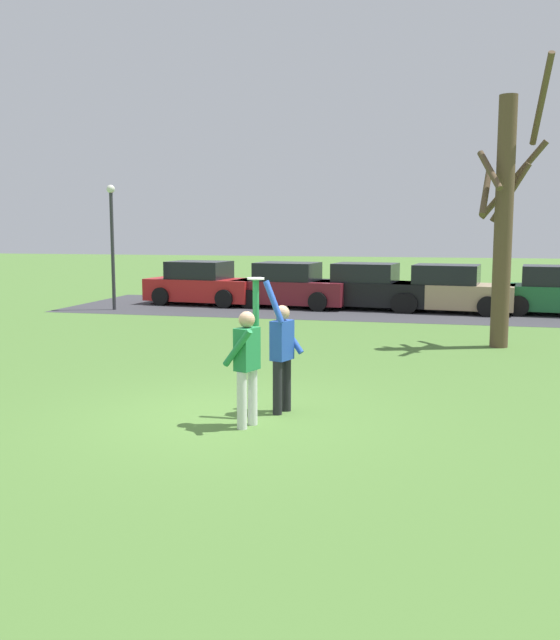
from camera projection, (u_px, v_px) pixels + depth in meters
ground_plane at (234, 416)px, 10.50m from camera, size 120.00×120.00×0.00m
person_catcher at (247, 359)px, 9.82m from camera, size 0.48×0.59×2.08m
person_defender at (282, 349)px, 10.58m from camera, size 0.56×0.64×2.04m
frisbee_disc at (256, 279)px, 9.86m from camera, size 0.24×0.24×0.02m
parked_car_red at (202, 285)px, 25.94m from camera, size 4.28×2.41×1.59m
parked_car_maroon at (290, 287)px, 24.99m from camera, size 4.28×2.41×1.59m
parked_car_black at (368, 288)px, 24.47m from camera, size 4.28×2.41×1.59m
parked_car_tan at (449, 290)px, 23.52m from camera, size 4.28×2.41×1.59m
parked_car_green at (560, 292)px, 22.81m from camera, size 4.28×2.41×1.59m
parking_strip at (369, 310)px, 24.23m from camera, size 21.12×6.40×0.01m
bare_tree_tall at (505, 214)px, 16.27m from camera, size 1.66×1.71×6.59m
lamppost_by_lot at (112, 235)px, 23.93m from camera, size 0.28×0.28×4.26m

